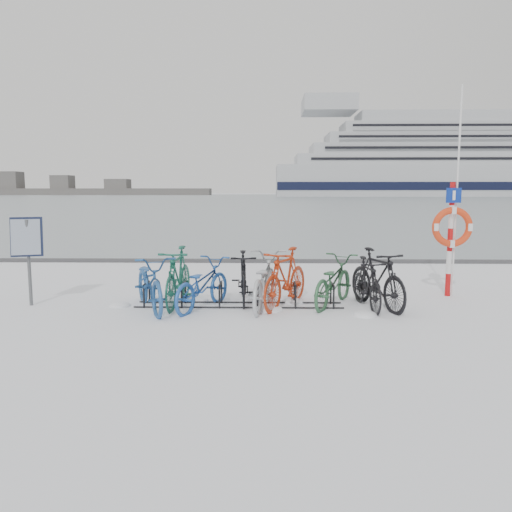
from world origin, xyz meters
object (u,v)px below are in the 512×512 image
lifebuoy_station (452,227)px  bike_rack (239,297)px  cruise_ferry (453,164)px  info_board (27,242)px

lifebuoy_station → bike_rack: bearing=-167.5°
lifebuoy_station → cruise_ferry: bearing=70.0°
lifebuoy_station → info_board: bearing=-173.0°
info_board → lifebuoy_station: size_ratio=0.39×
info_board → cruise_ferry: size_ratio=0.01×
cruise_ferry → lifebuoy_station: bearing=-110.0°
lifebuoy_station → cruise_ferry: 200.79m
cruise_ferry → info_board: bearing=-112.2°
lifebuoy_station → cruise_ferry: (68.68, 188.36, 11.03)m
lifebuoy_station → cruise_ferry: size_ratio=0.03×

